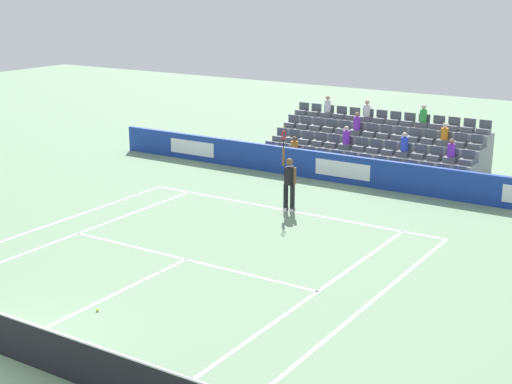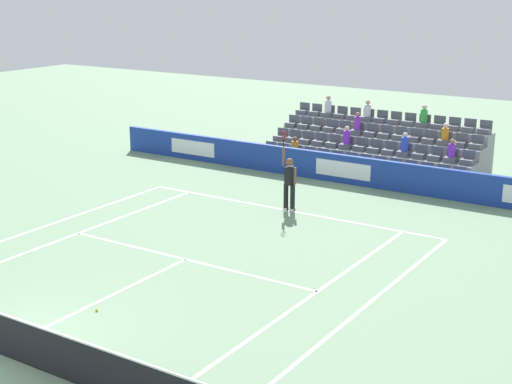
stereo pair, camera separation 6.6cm
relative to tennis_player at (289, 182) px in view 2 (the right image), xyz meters
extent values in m
cube|color=white|center=(0.04, 0.05, -0.99)|extent=(10.97, 0.10, 0.01)
cube|color=white|center=(0.04, 5.54, -0.99)|extent=(8.23, 0.10, 0.01)
cube|color=white|center=(0.04, 8.74, -0.99)|extent=(0.10, 6.40, 0.01)
cube|color=white|center=(4.16, 5.99, -0.99)|extent=(0.10, 11.89, 0.01)
cube|color=white|center=(-4.07, 5.99, -0.99)|extent=(0.10, 11.89, 0.01)
cube|color=white|center=(5.53, 5.99, -0.99)|extent=(0.10, 11.89, 0.01)
cube|color=white|center=(-5.44, 5.99, -0.99)|extent=(0.10, 11.89, 0.01)
cube|color=white|center=(0.04, 0.15, -0.99)|extent=(0.10, 0.20, 0.01)
cube|color=#193899|center=(0.04, -4.17, -0.45)|extent=(21.27, 0.20, 1.08)
cube|color=white|center=(0.04, -4.06, -0.45)|extent=(2.27, 0.01, 0.61)
cube|color=white|center=(7.13, -4.06, -0.45)|extent=(2.27, 0.01, 0.61)
cylinder|color=black|center=(-0.13, -0.02, -0.54)|extent=(0.16, 0.16, 0.90)
cylinder|color=black|center=(0.11, 0.01, -0.54)|extent=(0.16, 0.16, 0.90)
cube|color=white|center=(-0.13, -0.02, -0.95)|extent=(0.15, 0.27, 0.08)
cube|color=white|center=(0.11, 0.01, -0.95)|extent=(0.15, 0.27, 0.08)
cube|color=black|center=(-0.01, 0.00, 0.21)|extent=(0.26, 0.38, 0.60)
sphere|color=brown|center=(-0.01, 0.00, 0.67)|extent=(0.24, 0.24, 0.24)
cylinder|color=brown|center=(0.21, 0.02, 0.82)|extent=(0.09, 0.09, 0.62)
cylinder|color=brown|center=(-0.23, 0.02, 0.23)|extent=(0.09, 0.09, 0.56)
cylinder|color=black|center=(0.21, 0.02, 1.27)|extent=(0.04, 0.04, 0.28)
torus|color=red|center=(0.21, 0.02, 1.55)|extent=(0.07, 0.31, 0.31)
sphere|color=#D1E533|center=(0.21, 0.02, 1.83)|extent=(0.07, 0.07, 0.07)
cube|color=gray|center=(0.04, -5.24, -0.78)|extent=(8.68, 0.95, 0.42)
cube|color=#545960|center=(-3.99, -5.24, -0.47)|extent=(0.48, 0.44, 0.20)
cube|color=#545960|center=(-3.99, -5.44, -0.22)|extent=(0.48, 0.04, 0.30)
cube|color=#545960|center=(-3.37, -5.24, -0.47)|extent=(0.48, 0.44, 0.20)
cube|color=#545960|center=(-3.37, -5.44, -0.22)|extent=(0.48, 0.04, 0.30)
cube|color=#545960|center=(-2.75, -5.24, -0.47)|extent=(0.48, 0.44, 0.20)
cube|color=#545960|center=(-2.75, -5.44, -0.22)|extent=(0.48, 0.04, 0.30)
cube|color=#545960|center=(-2.13, -5.24, -0.47)|extent=(0.48, 0.44, 0.20)
cube|color=#545960|center=(-2.13, -5.44, -0.22)|extent=(0.48, 0.04, 0.30)
cube|color=#545960|center=(-1.51, -5.24, -0.47)|extent=(0.48, 0.44, 0.20)
cube|color=#545960|center=(-1.51, -5.44, -0.22)|extent=(0.48, 0.04, 0.30)
cube|color=#545960|center=(-0.89, -5.24, -0.47)|extent=(0.48, 0.44, 0.20)
cube|color=#545960|center=(-0.89, -5.44, -0.22)|extent=(0.48, 0.04, 0.30)
cube|color=#545960|center=(-0.27, -5.24, -0.47)|extent=(0.48, 0.44, 0.20)
cube|color=#545960|center=(-0.27, -5.44, -0.22)|extent=(0.48, 0.04, 0.30)
cube|color=#545960|center=(0.35, -5.24, -0.47)|extent=(0.48, 0.44, 0.20)
cube|color=#545960|center=(0.35, -5.44, -0.22)|extent=(0.48, 0.04, 0.30)
cube|color=#545960|center=(0.97, -5.24, -0.47)|extent=(0.48, 0.44, 0.20)
cube|color=#545960|center=(0.97, -5.44, -0.22)|extent=(0.48, 0.04, 0.30)
cube|color=#545960|center=(1.59, -5.24, -0.47)|extent=(0.48, 0.44, 0.20)
cube|color=#545960|center=(1.59, -5.44, -0.22)|extent=(0.48, 0.04, 0.30)
cube|color=#545960|center=(2.21, -5.24, -0.47)|extent=(0.48, 0.44, 0.20)
cube|color=#545960|center=(2.21, -5.44, -0.22)|extent=(0.48, 0.04, 0.30)
cube|color=#545960|center=(2.83, -5.24, -0.47)|extent=(0.48, 0.44, 0.20)
cube|color=#545960|center=(2.83, -5.44, -0.22)|extent=(0.48, 0.04, 0.30)
cube|color=#545960|center=(3.45, -5.24, -0.47)|extent=(0.48, 0.44, 0.20)
cube|color=#545960|center=(3.45, -5.44, -0.22)|extent=(0.48, 0.04, 0.30)
cube|color=#545960|center=(4.07, -5.24, -0.47)|extent=(0.48, 0.44, 0.20)
cube|color=#545960|center=(4.07, -5.44, -0.22)|extent=(0.48, 0.04, 0.30)
cube|color=gray|center=(0.04, -6.19, -0.57)|extent=(8.68, 0.95, 0.84)
cube|color=#545960|center=(-3.99, -6.19, -0.05)|extent=(0.48, 0.44, 0.20)
cube|color=#545960|center=(-3.99, -6.39, 0.20)|extent=(0.48, 0.04, 0.30)
cube|color=#545960|center=(-3.37, -6.19, -0.05)|extent=(0.48, 0.44, 0.20)
cube|color=#545960|center=(-3.37, -6.39, 0.20)|extent=(0.48, 0.04, 0.30)
cube|color=#545960|center=(-2.75, -6.19, -0.05)|extent=(0.48, 0.44, 0.20)
cube|color=#545960|center=(-2.75, -6.39, 0.20)|extent=(0.48, 0.04, 0.30)
cube|color=#545960|center=(-2.13, -6.19, -0.05)|extent=(0.48, 0.44, 0.20)
cube|color=#545960|center=(-2.13, -6.39, 0.20)|extent=(0.48, 0.04, 0.30)
cube|color=#545960|center=(-1.51, -6.19, -0.05)|extent=(0.48, 0.44, 0.20)
cube|color=#545960|center=(-1.51, -6.39, 0.20)|extent=(0.48, 0.04, 0.30)
cube|color=#545960|center=(-0.89, -6.19, -0.05)|extent=(0.48, 0.44, 0.20)
cube|color=#545960|center=(-0.89, -6.39, 0.20)|extent=(0.48, 0.04, 0.30)
cube|color=#545960|center=(-0.27, -6.19, -0.05)|extent=(0.48, 0.44, 0.20)
cube|color=#545960|center=(-0.27, -6.39, 0.20)|extent=(0.48, 0.04, 0.30)
cube|color=#545960|center=(0.35, -6.19, -0.05)|extent=(0.48, 0.44, 0.20)
cube|color=#545960|center=(0.35, -6.39, 0.20)|extent=(0.48, 0.04, 0.30)
cube|color=#545960|center=(0.97, -6.19, -0.05)|extent=(0.48, 0.44, 0.20)
cube|color=#545960|center=(0.97, -6.39, 0.20)|extent=(0.48, 0.04, 0.30)
cube|color=#545960|center=(1.59, -6.19, -0.05)|extent=(0.48, 0.44, 0.20)
cube|color=#545960|center=(1.59, -6.39, 0.20)|extent=(0.48, 0.04, 0.30)
cube|color=#545960|center=(2.21, -6.19, -0.05)|extent=(0.48, 0.44, 0.20)
cube|color=#545960|center=(2.21, -6.39, 0.20)|extent=(0.48, 0.04, 0.30)
cube|color=#545960|center=(2.83, -6.19, -0.05)|extent=(0.48, 0.44, 0.20)
cube|color=#545960|center=(2.83, -6.39, 0.20)|extent=(0.48, 0.04, 0.30)
cube|color=#545960|center=(3.45, -6.19, -0.05)|extent=(0.48, 0.44, 0.20)
cube|color=#545960|center=(3.45, -6.39, 0.20)|extent=(0.48, 0.04, 0.30)
cube|color=#545960|center=(4.07, -6.19, -0.05)|extent=(0.48, 0.44, 0.20)
cube|color=#545960|center=(4.07, -6.39, 0.20)|extent=(0.48, 0.04, 0.30)
cube|color=gray|center=(0.04, -7.14, -0.36)|extent=(8.68, 0.95, 1.26)
cube|color=#545960|center=(-3.99, -7.14, 0.37)|extent=(0.48, 0.44, 0.20)
cube|color=#545960|center=(-3.99, -7.34, 0.62)|extent=(0.48, 0.04, 0.30)
cube|color=#545960|center=(-3.37, -7.14, 0.37)|extent=(0.48, 0.44, 0.20)
cube|color=#545960|center=(-3.37, -7.34, 0.62)|extent=(0.48, 0.04, 0.30)
cube|color=#545960|center=(-2.75, -7.14, 0.37)|extent=(0.48, 0.44, 0.20)
cube|color=#545960|center=(-2.75, -7.34, 0.62)|extent=(0.48, 0.04, 0.30)
cube|color=#545960|center=(-2.13, -7.14, 0.37)|extent=(0.48, 0.44, 0.20)
cube|color=#545960|center=(-2.13, -7.34, 0.62)|extent=(0.48, 0.04, 0.30)
cube|color=#545960|center=(-1.51, -7.14, 0.37)|extent=(0.48, 0.44, 0.20)
cube|color=#545960|center=(-1.51, -7.34, 0.62)|extent=(0.48, 0.04, 0.30)
cube|color=#545960|center=(-0.89, -7.14, 0.37)|extent=(0.48, 0.44, 0.20)
cube|color=#545960|center=(-0.89, -7.34, 0.62)|extent=(0.48, 0.04, 0.30)
cube|color=#545960|center=(-0.27, -7.14, 0.37)|extent=(0.48, 0.44, 0.20)
cube|color=#545960|center=(-0.27, -7.34, 0.62)|extent=(0.48, 0.04, 0.30)
cube|color=#545960|center=(0.35, -7.14, 0.37)|extent=(0.48, 0.44, 0.20)
cube|color=#545960|center=(0.35, -7.34, 0.62)|extent=(0.48, 0.04, 0.30)
cube|color=#545960|center=(0.97, -7.14, 0.37)|extent=(0.48, 0.44, 0.20)
cube|color=#545960|center=(0.97, -7.34, 0.62)|extent=(0.48, 0.04, 0.30)
cube|color=#545960|center=(1.59, -7.14, 0.37)|extent=(0.48, 0.44, 0.20)
cube|color=#545960|center=(1.59, -7.34, 0.62)|extent=(0.48, 0.04, 0.30)
cube|color=#545960|center=(2.21, -7.14, 0.37)|extent=(0.48, 0.44, 0.20)
cube|color=#545960|center=(2.21, -7.34, 0.62)|extent=(0.48, 0.04, 0.30)
cube|color=#545960|center=(2.83, -7.14, 0.37)|extent=(0.48, 0.44, 0.20)
cube|color=#545960|center=(2.83, -7.34, 0.62)|extent=(0.48, 0.04, 0.30)
cube|color=#545960|center=(3.45, -7.14, 0.37)|extent=(0.48, 0.44, 0.20)
cube|color=#545960|center=(3.45, -7.34, 0.62)|extent=(0.48, 0.04, 0.30)
cube|color=#545960|center=(4.07, -7.14, 0.37)|extent=(0.48, 0.44, 0.20)
cube|color=#545960|center=(4.07, -7.34, 0.62)|extent=(0.48, 0.04, 0.30)
cube|color=gray|center=(0.04, -8.09, -0.15)|extent=(8.68, 0.95, 1.68)
cube|color=#545960|center=(-3.99, -8.09, 0.79)|extent=(0.48, 0.44, 0.20)
cube|color=#545960|center=(-3.99, -8.29, 1.04)|extent=(0.48, 0.04, 0.30)
cube|color=#545960|center=(-3.37, -8.09, 0.79)|extent=(0.48, 0.44, 0.20)
cube|color=#545960|center=(-3.37, -8.29, 1.04)|extent=(0.48, 0.04, 0.30)
cube|color=#545960|center=(-2.75, -8.09, 0.79)|extent=(0.48, 0.44, 0.20)
cube|color=#545960|center=(-2.75, -8.29, 1.04)|extent=(0.48, 0.04, 0.30)
cube|color=#545960|center=(-2.13, -8.09, 0.79)|extent=(0.48, 0.44, 0.20)
cube|color=#545960|center=(-2.13, -8.29, 1.04)|extent=(0.48, 0.04, 0.30)
cube|color=#545960|center=(-1.51, -8.09, 0.79)|extent=(0.48, 0.44, 0.20)
cube|color=#545960|center=(-1.51, -8.29, 1.04)|extent=(0.48, 0.04, 0.30)
cube|color=#545960|center=(-0.89, -8.09, 0.79)|extent=(0.48, 0.44, 0.20)
cube|color=#545960|center=(-0.89, -8.29, 1.04)|extent=(0.48, 0.04, 0.30)
cube|color=#545960|center=(-0.27, -8.09, 0.79)|extent=(0.48, 0.44, 0.20)
cube|color=#545960|center=(-0.27, -8.29, 1.04)|extent=(0.48, 0.04, 0.30)
cube|color=#545960|center=(0.35, -8.09, 0.79)|extent=(0.48, 0.44, 0.20)
cube|color=#545960|center=(0.35, -8.29, 1.04)|extent=(0.48, 0.04, 0.30)
cube|color=#545960|center=(0.97, -8.09, 0.79)|extent=(0.48, 0.44, 0.20)
cube|color=#545960|center=(0.97, -8.29, 1.04)|extent=(0.48, 0.04, 0.30)
cube|color=#545960|center=(1.59, -8.09, 0.79)|extent=(0.48, 0.44, 0.20)
cube|color=#545960|center=(1.59, -8.29, 1.04)|extent=(0.48, 0.04, 0.30)
cube|color=#545960|center=(2.21, -8.09, 0.79)|extent=(0.48, 0.44, 0.20)
cube|color=#545960|center=(2.21, -8.29, 1.04)|extent=(0.48, 0.04, 0.30)
cube|color=#545960|center=(2.83, -8.09, 0.79)|extent=(0.48, 0.44, 0.20)
cube|color=#545960|center=(2.83, -8.29, 1.04)|extent=(0.48, 0.04, 0.30)
cube|color=#545960|center=(3.45, -8.09, 0.79)|extent=(0.48, 0.44, 0.20)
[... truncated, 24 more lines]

